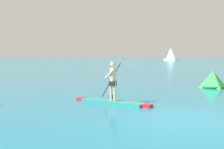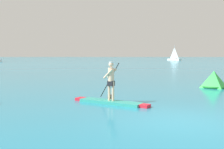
# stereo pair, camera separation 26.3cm
# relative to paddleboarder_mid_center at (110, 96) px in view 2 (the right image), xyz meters

# --- Properties ---
(ground) EXTENTS (440.00, 440.00, 0.00)m
(ground) POSITION_rel_paddleboarder_mid_center_xyz_m (2.35, -3.08, -0.33)
(ground) COLOR teal
(paddleboarder_mid_center) EXTENTS (3.30, 2.23, 1.82)m
(paddleboarder_mid_center) POSITION_rel_paddleboarder_mid_center_xyz_m (0.00, 0.00, 0.00)
(paddleboarder_mid_center) COLOR teal
(paddleboarder_mid_center) RESTS_ON ground
(race_marker_buoy) EXTENTS (1.63, 1.63, 1.06)m
(race_marker_buoy) POSITION_rel_paddleboarder_mid_center_xyz_m (6.46, 5.75, 0.14)
(race_marker_buoy) COLOR green
(race_marker_buoy) RESTS_ON ground
(sailboat_right_horizon) EXTENTS (4.14, 5.11, 5.39)m
(sailboat_right_horizon) POSITION_rel_paddleboarder_mid_center_xyz_m (20.47, 83.86, 0.37)
(sailboat_right_horizon) COLOR white
(sailboat_right_horizon) RESTS_ON ground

